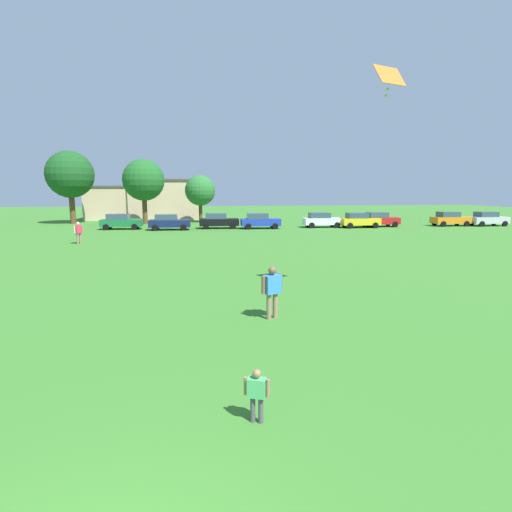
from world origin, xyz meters
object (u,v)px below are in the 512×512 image
(adult_bystander, at_px, (272,288))
(tree_far_left, at_px, (70,175))
(parked_car_black_2, at_px, (218,221))
(kite, at_px, (389,77))
(child_kite_flyer, at_px, (257,391))
(parked_car_orange_7, at_px, (450,219))
(parked_car_white_4, at_px, (322,220))
(parked_car_silver_8, at_px, (488,219))
(tree_center, at_px, (144,180))
(parked_car_navy_1, at_px, (169,222))
(parked_car_yellow_5, at_px, (359,220))
(parked_car_red_6, at_px, (379,219))
(tree_far_right, at_px, (200,191))
(parked_car_blue_3, at_px, (260,221))
(parked_car_green_0, at_px, (121,221))
(bystander_near_trees, at_px, (78,231))

(adult_bystander, distance_m, tree_far_left, 45.40)
(parked_car_black_2, bearing_deg, kite, -80.77)
(child_kite_flyer, height_order, parked_car_orange_7, parked_car_orange_7)
(parked_car_white_4, relative_size, parked_car_orange_7, 1.00)
(parked_car_silver_8, relative_size, tree_center, 0.54)
(parked_car_navy_1, bearing_deg, parked_car_black_2, 11.70)
(parked_car_orange_7, bearing_deg, parked_car_yellow_5, -176.29)
(parked_car_red_6, bearing_deg, parked_car_yellow_5, -162.25)
(parked_car_red_6, height_order, tree_far_right, tree_far_right)
(child_kite_flyer, height_order, parked_car_blue_3, parked_car_blue_3)
(parked_car_navy_1, xyz_separation_m, tree_far_left, (-12.70, 10.12, 5.24))
(parked_car_green_0, relative_size, parked_car_white_4, 1.00)
(parked_car_blue_3, height_order, parked_car_white_4, same)
(child_kite_flyer, height_order, parked_car_green_0, parked_car_green_0)
(bystander_near_trees, relative_size, tree_center, 0.21)
(parked_car_blue_3, bearing_deg, parked_car_orange_7, 0.83)
(parked_car_green_0, relative_size, tree_center, 0.54)
(adult_bystander, xyz_separation_m, parked_car_green_0, (-10.90, 32.55, -0.16))
(adult_bystander, relative_size, parked_car_orange_7, 0.40)
(adult_bystander, bearing_deg, tree_center, -103.40)
(tree_far_left, bearing_deg, parked_car_white_4, -17.45)
(child_kite_flyer, distance_m, parked_car_orange_7, 46.89)
(adult_bystander, distance_m, parked_car_white_4, 33.81)
(parked_car_green_0, xyz_separation_m, parked_car_orange_7, (37.74, -0.83, 0.00))
(parked_car_red_6, bearing_deg, bystander_near_trees, -158.96)
(child_kite_flyer, relative_size, tree_far_left, 0.11)
(parked_car_yellow_5, bearing_deg, child_kite_flyer, -114.31)
(parked_car_red_6, bearing_deg, parked_car_green_0, 178.62)
(child_kite_flyer, bearing_deg, parked_car_red_6, 83.08)
(parked_car_navy_1, height_order, parked_car_orange_7, same)
(bystander_near_trees, distance_m, tree_far_right, 23.03)
(parked_car_black_2, xyz_separation_m, tree_far_left, (-17.96, 9.03, 5.24))
(parked_car_orange_7, bearing_deg, parked_car_navy_1, -178.87)
(parked_car_navy_1, bearing_deg, kite, -70.77)
(parked_car_silver_8, xyz_separation_m, tree_far_right, (-33.71, 9.97, 3.28))
(child_kite_flyer, relative_size, parked_car_yellow_5, 0.23)
(parked_car_white_4, bearing_deg, parked_car_green_0, 178.27)
(parked_car_yellow_5, height_order, parked_car_orange_7, same)
(parked_car_black_2, bearing_deg, bystander_near_trees, -133.84)
(kite, height_order, parked_car_blue_3, kite)
(parked_car_white_4, height_order, tree_far_right, tree_far_right)
(parked_car_yellow_5, distance_m, tree_center, 26.62)
(child_kite_flyer, xyz_separation_m, parked_car_white_4, (12.52, 37.69, 0.27))
(kite, height_order, parked_car_black_2, kite)
(parked_car_navy_1, height_order, parked_car_yellow_5, same)
(parked_car_black_2, xyz_separation_m, parked_car_white_4, (11.67, -0.29, 0.00))
(parked_car_orange_7, relative_size, tree_center, 0.54)
(tree_center, bearing_deg, kite, -70.04)
(parked_car_white_4, bearing_deg, kite, -102.69)
(child_kite_flyer, bearing_deg, adult_bystander, 97.83)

